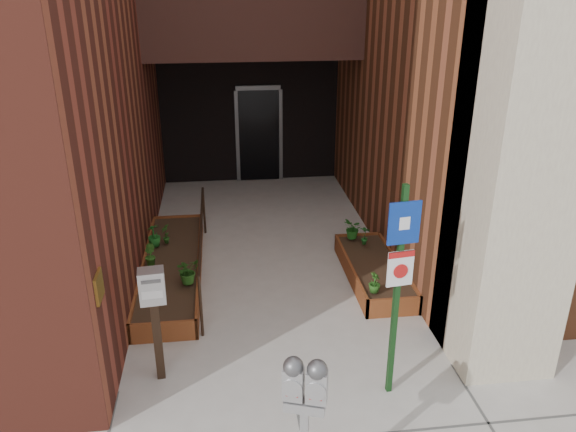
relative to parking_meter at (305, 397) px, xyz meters
name	(u,v)px	position (x,y,z in m)	size (l,w,h in m)	color
ground	(291,378)	(0.12, 1.78, -1.26)	(80.00, 80.00, 0.00)	#9E9991
planter_left	(172,268)	(-1.43, 4.48, -1.12)	(0.90, 3.60, 0.30)	maroon
planter_right	(374,272)	(1.72, 3.98, -1.12)	(0.80, 2.20, 0.30)	maroon
handrail	(202,233)	(-0.93, 4.43, -0.51)	(0.04, 3.34, 0.90)	black
parking_meter	(305,397)	(0.00, 0.00, 0.00)	(0.38, 0.24, 1.62)	#A3A3A5
sign_post	(399,272)	(1.21, 1.41, 0.29)	(0.34, 0.10, 2.52)	#143915
payment_dropbox	(154,302)	(-1.41, 2.00, -0.22)	(0.30, 0.24, 1.44)	black
shrub_left_a	(188,271)	(-1.13, 3.71, -0.76)	(0.35, 0.35, 0.38)	#245718
shrub_left_b	(150,255)	(-1.73, 4.30, -0.78)	(0.20, 0.20, 0.35)	#285B1A
shrub_left_c	(154,235)	(-1.73, 5.02, -0.76)	(0.22, 0.22, 0.38)	#1B5E1D
shrub_left_d	(166,234)	(-1.55, 5.11, -0.79)	(0.18, 0.18, 0.33)	#205016
shrub_right_a	(375,282)	(1.47, 3.11, -0.81)	(0.17, 0.17, 0.30)	#235317
shrub_right_b	(365,235)	(1.73, 4.64, -0.79)	(0.17, 0.17, 0.33)	#1A5E1F
shrub_right_c	(353,229)	(1.58, 4.88, -0.78)	(0.32, 0.32, 0.36)	#1E611B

